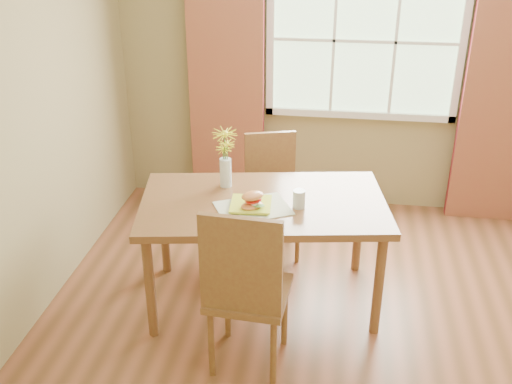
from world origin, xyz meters
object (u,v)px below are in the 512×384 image
object	(u,v)px
croissant_sandwich	(252,201)
water_glass	(299,199)
dining_table	(263,212)
flower_vase	(225,152)
chair_far	(272,189)
chair_near	(245,287)

from	to	relation	value
croissant_sandwich	water_glass	xyz separation A→B (m)	(0.29, 0.09, -0.02)
dining_table	water_glass	distance (m)	0.28
dining_table	flower_vase	size ratio (longest dim) A/B	4.18
chair_far	croissant_sandwich	size ratio (longest dim) A/B	5.21
chair_far	flower_vase	world-z (taller)	flower_vase
dining_table	chair_far	distance (m)	0.72
dining_table	chair_near	world-z (taller)	chair_near
chair_near	croissant_sandwich	bearing A→B (deg)	98.53
dining_table	chair_far	world-z (taller)	chair_far
water_glass	flower_vase	world-z (taller)	flower_vase
dining_table	flower_vase	bearing A→B (deg)	137.12
dining_table	flower_vase	world-z (taller)	flower_vase
chair_near	flower_vase	bearing A→B (deg)	111.26
flower_vase	dining_table	bearing A→B (deg)	-33.64
chair_near	croissant_sandwich	world-z (taller)	chair_near
chair_far	flower_vase	bearing A→B (deg)	-133.63
flower_vase	chair_far	bearing A→B (deg)	62.91
chair_near	chair_far	xyz separation A→B (m)	(-0.02, 1.41, -0.07)
dining_table	flower_vase	xyz separation A→B (m)	(-0.28, 0.19, 0.33)
chair_near	water_glass	bearing A→B (deg)	73.92
chair_far	water_glass	distance (m)	0.86
water_glass	flower_vase	xyz separation A→B (m)	(-0.52, 0.25, 0.19)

